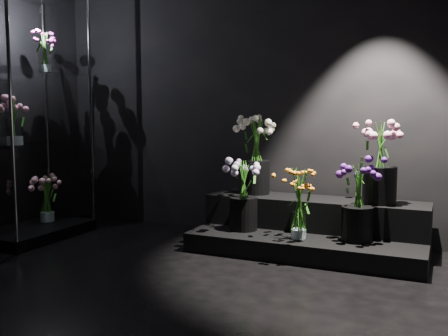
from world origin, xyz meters
The scene contains 12 objects.
floor centered at (0.00, 0.00, 0.00)m, with size 4.00×4.00×0.00m, color black.
wall_back centered at (0.00, 2.00, 1.40)m, with size 4.00×4.00×0.00m, color black.
display_riser centered at (0.82, 1.62, 0.18)m, with size 1.93×0.86×0.43m.
display_case centered at (-1.67, 0.96, 1.14)m, with size 0.62×1.04×2.28m.
bouquet_orange_bells centered at (0.80, 1.31, 0.45)m, with size 0.37×0.37×0.56m.
bouquet_lilac centered at (0.27, 1.42, 0.52)m, with size 0.35×0.35×0.64m.
bouquet_purple centered at (1.24, 1.44, 0.51)m, with size 0.33×0.33×0.66m.
bouquet_cream_roses centered at (0.27, 1.77, 0.85)m, with size 0.47×0.47×0.73m.
bouquet_pink_roses centered at (1.37, 1.70, 0.81)m, with size 0.47×0.47×0.68m.
bouquet_case_pink centered at (-1.68, 0.77, 1.11)m, with size 0.35×0.35×0.43m.
bouquet_case_magenta centered at (-1.62, 1.11, 1.75)m, with size 0.29×0.29×0.37m.
bouquet_case_base_pink centered at (-1.73, 1.18, 0.34)m, with size 0.34×0.34×0.44m.
Camera 1 is at (1.87, -2.54, 1.16)m, focal length 40.00 mm.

